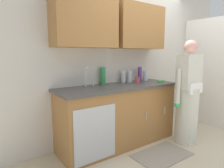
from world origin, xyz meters
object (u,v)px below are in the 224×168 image
(bottle_soap, at_px, (123,76))
(bottle_cleaner_spray, at_px, (130,76))
(bottle_dish_liquid, at_px, (140,74))
(bottle_water_tall, at_px, (145,76))
(bottle_water_short, at_px, (103,76))
(person_at_sink, at_px, (188,100))
(sponge, at_px, (161,81))
(sink, at_px, (93,89))
(cup_by_sink, at_px, (137,80))

(bottle_soap, relative_size, bottle_cleaner_spray, 1.04)
(bottle_dish_liquid, relative_size, bottle_water_tall, 1.38)
(bottle_water_short, distance_m, bottle_cleaner_spray, 0.52)
(person_at_sink, relative_size, sponge, 14.73)
(bottle_soap, height_order, bottle_cleaner_spray, bottle_soap)
(bottle_dish_liquid, bearing_deg, bottle_cleaner_spray, -179.73)
(bottle_water_short, height_order, bottle_cleaner_spray, bottle_water_short)
(sink, height_order, bottle_dish_liquid, sink)
(person_at_sink, relative_size, bottle_water_tall, 9.11)
(bottle_soap, xyz_separation_m, bottle_water_tall, (0.44, -0.08, -0.01))
(bottle_soap, height_order, sponge, bottle_soap)
(bottle_water_tall, bearing_deg, sponge, -70.93)
(cup_by_sink, bearing_deg, sponge, -18.85)
(bottle_water_short, bearing_deg, bottle_water_tall, -6.18)
(bottle_soap, bearing_deg, bottle_water_short, 177.89)
(bottle_dish_liquid, distance_m, bottle_cleaner_spray, 0.24)
(bottle_cleaner_spray, bearing_deg, bottle_dish_liquid, 0.27)
(bottle_dish_liquid, bearing_deg, bottle_soap, 176.70)
(person_at_sink, relative_size, bottle_soap, 8.21)
(sponge, bearing_deg, bottle_water_tall, 109.07)
(sink, height_order, sponge, sink)
(bottle_water_short, distance_m, cup_by_sink, 0.58)
(bottle_water_tall, distance_m, cup_by_sink, 0.35)
(bottle_soap, bearing_deg, bottle_dish_liquid, -3.30)
(bottle_soap, distance_m, bottle_water_tall, 0.45)
(person_at_sink, bearing_deg, bottle_water_short, 142.48)
(bottle_soap, bearing_deg, bottle_cleaner_spray, -9.93)
(bottle_water_tall, bearing_deg, bottle_water_short, 173.82)
(bottle_dish_liquid, height_order, bottle_water_tall, bottle_dish_liquid)
(person_at_sink, height_order, bottle_cleaner_spray, person_at_sink)
(bottle_dish_liquid, bearing_deg, bottle_water_tall, -33.05)
(bottle_soap, bearing_deg, person_at_sink, -50.29)
(bottle_dish_liquid, xyz_separation_m, sponge, (0.18, -0.33, -0.11))
(sink, relative_size, bottle_water_short, 1.88)
(sink, distance_m, sponge, 1.26)
(sink, bearing_deg, bottle_dish_liquid, 10.18)
(bottle_dish_liquid, relative_size, cup_by_sink, 2.43)
(bottle_water_short, xyz_separation_m, bottle_cleaner_spray, (0.52, -0.04, -0.04))
(cup_by_sink, bearing_deg, person_at_sink, -47.64)
(bottle_soap, distance_m, bottle_dish_liquid, 0.36)
(sink, height_order, bottle_water_tall, sink)
(person_at_sink, relative_size, bottle_water_short, 6.08)
(bottle_water_short, bearing_deg, cup_by_sink, -23.38)
(person_at_sink, xyz_separation_m, bottle_water_tall, (-0.22, 0.72, 0.34))
(cup_by_sink, bearing_deg, bottle_dish_liquid, 39.63)
(bottle_water_tall, bearing_deg, person_at_sink, -73.16)
(bottle_water_short, relative_size, bottle_water_tall, 1.50)
(bottle_water_tall, bearing_deg, bottle_dish_liquid, 146.95)
(sink, distance_m, bottle_soap, 0.75)
(sink, xyz_separation_m, bottle_water_short, (0.31, 0.23, 0.15))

